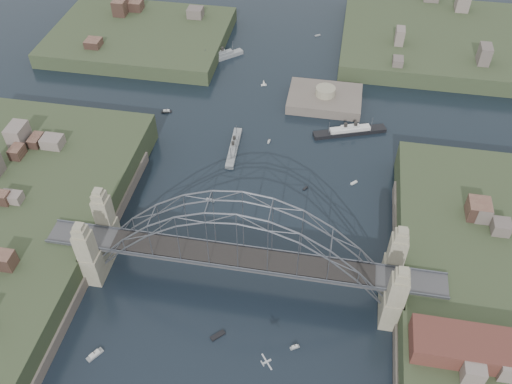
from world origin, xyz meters
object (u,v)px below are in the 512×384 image
at_px(naval_cruiser_near, 234,147).
at_px(ocean_liner, 350,131).
at_px(bridge, 241,245).
at_px(fort_island, 324,104).
at_px(wharf_shed, 468,347).
at_px(naval_cruiser_far, 220,57).

distance_m(naval_cruiser_near, ocean_liner, 33.62).
height_order(bridge, fort_island, bridge).
xyz_separation_m(wharf_shed, naval_cruiser_far, (-69.04, 102.88, -9.09)).
xyz_separation_m(fort_island, naval_cruiser_far, (-37.04, 18.88, 1.25)).
bearing_deg(fort_island, ocean_liner, -58.68).
distance_m(fort_island, naval_cruiser_near, 34.93).
xyz_separation_m(bridge, naval_cruiser_far, (-25.04, 88.88, -11.41)).
relative_size(naval_cruiser_near, ocean_liner, 0.81).
xyz_separation_m(wharf_shed, ocean_liner, (-23.61, 70.21, -9.20)).
bearing_deg(ocean_liner, naval_cruiser_near, -157.82).
bearing_deg(wharf_shed, ocean_liner, 108.59).
relative_size(wharf_shed, ocean_liner, 0.96).
bearing_deg(wharf_shed, naval_cruiser_near, 133.59).
relative_size(wharf_shed, naval_cruiser_near, 1.20).
bearing_deg(naval_cruiser_far, wharf_shed, -56.13).
distance_m(bridge, naval_cruiser_near, 46.29).
bearing_deg(fort_island, naval_cruiser_far, 153.00).
distance_m(wharf_shed, ocean_liner, 74.64).
bearing_deg(wharf_shed, fort_island, 110.85).
xyz_separation_m(wharf_shed, naval_cruiser_near, (-54.75, 57.52, -9.23)).
height_order(wharf_shed, naval_cruiser_near, wharf_shed).
height_order(naval_cruiser_near, ocean_liner, ocean_liner).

